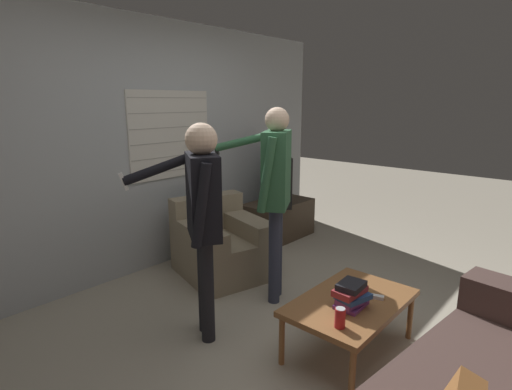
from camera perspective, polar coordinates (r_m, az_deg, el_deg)
The scene contains 11 objects.
ground_plane at distance 3.28m, azimuth 7.92°, elevation -18.89°, with size 16.00×16.00×0.00m, color #B2A893.
wall_back at distance 4.27m, azimuth -14.76°, elevation 6.65°, with size 5.20×0.08×2.55m.
armchair_beige at distance 4.13m, azimuth -5.12°, elevation -7.05°, with size 0.98×1.05×0.76m.
coffee_table at distance 2.95m, azimuth 13.37°, elevation -15.02°, with size 0.96×0.60×0.39m.
tv_stand at distance 5.19m, azimuth 3.17°, elevation -3.51°, with size 0.92×0.52×0.48m.
tv at distance 5.06m, azimuth 3.22°, elevation 2.43°, with size 0.70×0.74×0.61m.
person_left_standing at distance 2.84m, azimuth -7.77°, elevation -1.63°, with size 0.56×0.75×1.60m.
person_right_standing at distance 3.38m, azimuth 2.71°, elevation 1.92°, with size 0.52×0.85×1.69m.
book_stack at distance 2.80m, azimuth 13.43°, elevation -13.72°, with size 0.26×0.20×0.18m.
soda_can at distance 2.58m, azimuth 11.92°, elevation -16.79°, with size 0.07×0.07×0.13m.
spare_remote at distance 3.00m, azimuth 16.54°, elevation -13.71°, with size 0.08×0.14×0.02m.
Camera 1 is at (-2.33, -1.51, 1.74)m, focal length 28.00 mm.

